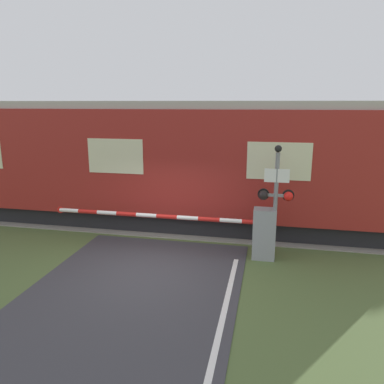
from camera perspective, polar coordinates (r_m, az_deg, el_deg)
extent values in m
plane|color=#4C6033|center=(9.81, -6.49, -11.56)|extent=(80.00, 80.00, 0.00)
cube|color=gray|center=(13.22, -1.32, -4.70)|extent=(36.00, 3.20, 0.03)
cube|color=#595451|center=(12.53, -2.07, -5.42)|extent=(36.00, 0.08, 0.10)
cube|color=#595451|center=(13.87, -0.64, -3.54)|extent=(36.00, 0.08, 0.10)
cube|color=black|center=(13.64, -8.74, -3.02)|extent=(16.51, 2.47, 0.60)
cube|color=maroon|center=(13.22, -9.04, 5.20)|extent=(17.95, 2.90, 3.35)
cube|color=#ADA89E|center=(13.09, -9.34, 12.99)|extent=(17.59, 2.67, 0.24)
cube|color=beige|center=(10.88, 13.10, 4.59)|extent=(1.79, 0.02, 1.07)
cube|color=beige|center=(11.85, -11.60, 5.37)|extent=(1.79, 0.02, 1.07)
cube|color=gray|center=(10.30, 10.92, -6.29)|extent=(0.60, 0.44, 1.40)
cylinder|color=gray|center=(10.20, 11.00, -4.62)|extent=(0.16, 0.16, 0.18)
cylinder|color=red|center=(10.21, 9.31, -4.54)|extent=(0.60, 0.11, 0.11)
cylinder|color=white|center=(10.25, 5.94, -4.36)|extent=(0.60, 0.11, 0.11)
cylinder|color=red|center=(10.32, 2.61, -4.16)|extent=(0.60, 0.11, 0.11)
cylinder|color=white|center=(10.43, -0.66, -3.96)|extent=(0.60, 0.11, 0.11)
cylinder|color=red|center=(10.57, -3.85, -3.75)|extent=(0.60, 0.11, 0.11)
cylinder|color=white|center=(10.75, -6.95, -3.54)|extent=(0.60, 0.11, 0.11)
cylinder|color=red|center=(10.95, -9.94, -3.32)|extent=(0.60, 0.11, 0.11)
cylinder|color=white|center=(11.18, -12.81, -3.10)|extent=(0.60, 0.11, 0.11)
cylinder|color=red|center=(11.44, -15.55, -2.88)|extent=(0.60, 0.11, 0.11)
cylinder|color=white|center=(11.73, -18.17, -2.67)|extent=(0.60, 0.11, 0.11)
cylinder|color=red|center=(11.88, -19.43, -2.57)|extent=(0.20, 0.02, 0.20)
cylinder|color=gray|center=(9.98, 12.55, -2.44)|extent=(0.11, 0.11, 2.91)
cube|color=gray|center=(9.90, 12.65, -0.49)|extent=(0.75, 0.07, 0.07)
sphere|color=black|center=(9.85, 10.81, -0.47)|extent=(0.24, 0.24, 0.24)
sphere|color=red|center=(9.86, 14.49, -0.65)|extent=(0.24, 0.24, 0.24)
cylinder|color=black|center=(9.95, 10.83, -0.32)|extent=(0.30, 0.06, 0.30)
cylinder|color=black|center=(9.97, 14.46, -0.50)|extent=(0.30, 0.06, 0.30)
cube|color=white|center=(9.75, 12.81, 2.44)|extent=(0.63, 0.02, 0.35)
sphere|color=black|center=(9.68, 13.02, 6.46)|extent=(0.18, 0.18, 0.18)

